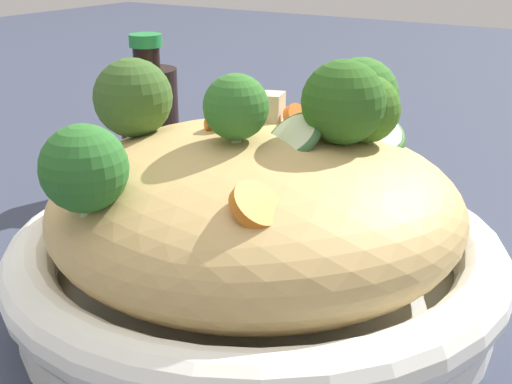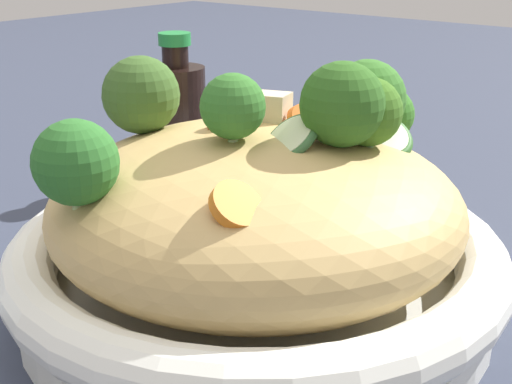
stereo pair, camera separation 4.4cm
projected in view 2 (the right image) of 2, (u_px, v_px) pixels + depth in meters
The scene contains 8 objects.
ground_plane at pixel (256, 304), 0.47m from camera, with size 3.00×3.00×0.00m, color #32394B.
serving_bowl at pixel (256, 265), 0.46m from camera, with size 0.32×0.32×0.06m.
noodle_heap at pixel (256, 206), 0.44m from camera, with size 0.26×0.26×0.10m.
broccoli_florets at pixel (268, 113), 0.43m from camera, with size 0.20×0.26×0.08m.
carrot_coins at pixel (253, 152), 0.40m from camera, with size 0.10×0.14×0.04m.
zucchini_slices at pixel (348, 137), 0.43m from camera, with size 0.08×0.11×0.04m.
chicken_chunks at pixel (265, 111), 0.48m from camera, with size 0.07×0.07×0.04m.
soy_sauce_bottle at pixel (178, 121), 0.67m from camera, with size 0.05×0.05×0.15m.
Camera 2 is at (0.26, -0.32, 0.23)m, focal length 49.07 mm.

